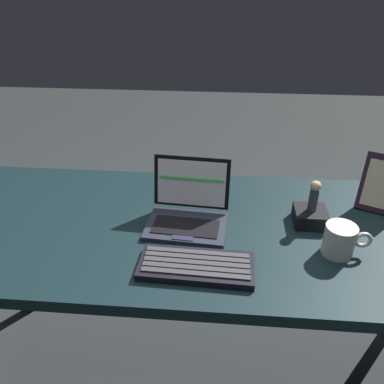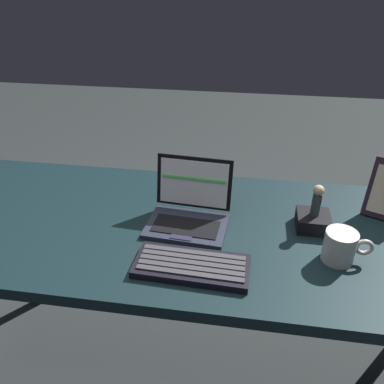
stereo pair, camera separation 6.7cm
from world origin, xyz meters
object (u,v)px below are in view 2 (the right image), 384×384
Objects in this scene: laptop_front at (189,212)px; figurine_stand at (313,221)px; external_keyboard at (192,266)px; figurine at (317,199)px; coffee_mug at (341,246)px.

figurine_stand is at bearing 4.93° from laptop_front.
external_keyboard is at bearing -78.50° from laptop_front.
figurine_stand is 0.97× the size of figurine.
laptop_front is 1.95× the size of coffee_mug.
coffee_mug reaches higher than external_keyboard.
external_keyboard is 0.41m from coffee_mug.
laptop_front is at bearing 101.50° from external_keyboard.
external_keyboard is at bearing -165.63° from coffee_mug.
figurine is (0.00, -0.00, 0.08)m from figurine_stand.
figurine is at bearing 35.94° from external_keyboard.
coffee_mug is at bearing 14.37° from external_keyboard.
laptop_front is 0.38m from figurine_stand.
coffee_mug is at bearing -69.50° from figurine_stand.
figurine_stand is at bearing 90.00° from figurine.
coffee_mug is (0.05, -0.14, 0.02)m from figurine_stand.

